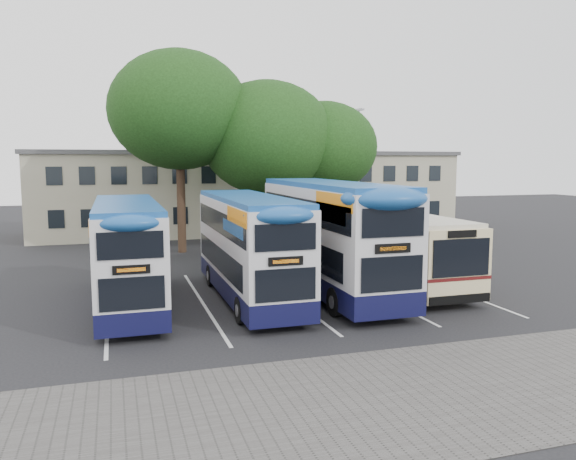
% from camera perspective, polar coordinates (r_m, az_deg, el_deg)
% --- Properties ---
extents(ground, '(120.00, 120.00, 0.00)m').
position_cam_1_polar(ground, '(19.95, 15.05, -9.06)').
color(ground, black).
rests_on(ground, ground).
extents(paving_strip, '(40.00, 6.00, 0.01)m').
position_cam_1_polar(paving_strip, '(14.97, 18.92, -14.67)').
color(paving_strip, '#595654').
rests_on(paving_strip, ground).
extents(bay_lines, '(14.12, 11.00, 0.01)m').
position_cam_1_polar(bay_lines, '(22.82, 0.12, -6.78)').
color(bay_lines, silver).
rests_on(bay_lines, ground).
extents(depot_building, '(32.40, 8.40, 6.20)m').
position_cam_1_polar(depot_building, '(44.42, -3.77, 4.03)').
color(depot_building, '#A8A288').
rests_on(depot_building, ground).
extents(lamp_post, '(0.25, 1.05, 9.06)m').
position_cam_1_polar(lamp_post, '(39.66, 7.15, 6.43)').
color(lamp_post, gray).
rests_on(lamp_post, ground).
extents(tree_left, '(8.18, 8.18, 11.89)m').
position_cam_1_polar(tree_left, '(34.11, -11.01, 11.84)').
color(tree_left, black).
rests_on(tree_left, ground).
extents(tree_mid, '(8.14, 8.14, 10.30)m').
position_cam_1_polar(tree_mid, '(34.56, -2.13, 9.30)').
color(tree_mid, black).
rests_on(tree_mid, ground).
extents(tree_right, '(6.74, 6.74, 9.20)m').
position_cam_1_polar(tree_right, '(35.89, 3.65, 8.38)').
color(tree_right, black).
rests_on(tree_right, ground).
extents(bus_dd_left, '(2.30, 9.49, 3.95)m').
position_cam_1_polar(bus_dd_left, '(21.79, -16.01, -1.88)').
color(bus_dd_left, '#0E0E34').
rests_on(bus_dd_left, ground).
extents(bus_dd_mid, '(2.39, 9.84, 4.10)m').
position_cam_1_polar(bus_dd_mid, '(22.06, -4.01, -1.31)').
color(bus_dd_mid, '#0E0E34').
rests_on(bus_dd_mid, ground).
extents(bus_dd_right, '(2.67, 11.01, 4.59)m').
position_cam_1_polar(bus_dd_right, '(23.33, 4.23, -0.19)').
color(bus_dd_right, '#0E0E34').
rests_on(bus_dd_right, ground).
extents(bus_single, '(2.69, 10.58, 3.16)m').
position_cam_1_polar(bus_single, '(25.65, 10.39, -1.30)').
color(bus_single, beige).
rests_on(bus_single, ground).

